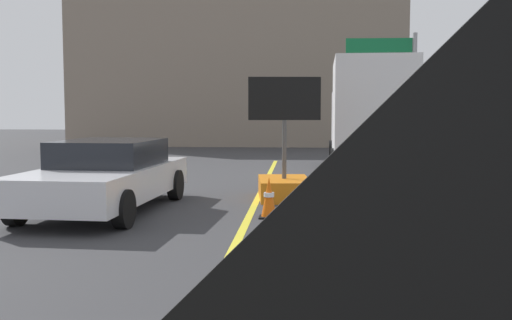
{
  "coord_description": "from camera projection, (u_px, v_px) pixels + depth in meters",
  "views": [
    {
      "loc": [
        0.93,
        0.8,
        1.97
      ],
      "look_at": [
        0.58,
        5.65,
        1.56
      ],
      "focal_mm": 42.02,
      "sensor_mm": 36.0,
      "label": 1
    }
  ],
  "objects": [
    {
      "name": "traffic_cone_far_lane",
      "position": [
        293.0,
        228.0,
        8.09
      ],
      "size": [
        0.36,
        0.36,
        0.78
      ],
      "color": "black",
      "rests_on": "ground"
    },
    {
      "name": "highway_guide_sign",
      "position": [
        394.0,
        73.0,
        23.66
      ],
      "size": [
        2.79,
        0.18,
        5.0
      ],
      "color": "gray",
      "rests_on": "ground"
    },
    {
      "name": "arrow_board_trailer",
      "position": [
        284.0,
        177.0,
        13.34
      ],
      "size": [
        1.6,
        1.9,
        2.7
      ],
      "color": "orange",
      "rests_on": "ground"
    },
    {
      "name": "traffic_cone_curbside",
      "position": [
        269.0,
        198.0,
        10.94
      ],
      "size": [
        0.36,
        0.36,
        0.75
      ],
      "color": "black",
      "rests_on": "ground"
    },
    {
      "name": "traffic_cone_mid_lane",
      "position": [
        311.0,
        311.0,
        5.04
      ],
      "size": [
        0.36,
        0.36,
        0.59
      ],
      "color": "black",
      "rests_on": "ground"
    },
    {
      "name": "pickup_car",
      "position": [
        106.0,
        175.0,
        11.71
      ],
      "size": [
        2.36,
        5.06,
        1.38
      ],
      "color": "silver",
      "rests_on": "ground"
    },
    {
      "name": "box_truck",
      "position": [
        369.0,
        114.0,
        18.45
      ],
      "size": [
        2.59,
        6.87,
        3.43
      ],
      "color": "black",
      "rests_on": "ground"
    },
    {
      "name": "far_building_block",
      "position": [
        241.0,
        62.0,
        35.58
      ],
      "size": [
        18.27,
        8.44,
        9.64
      ],
      "primitive_type": "cube",
      "color": "gray",
      "rests_on": "ground"
    }
  ]
}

